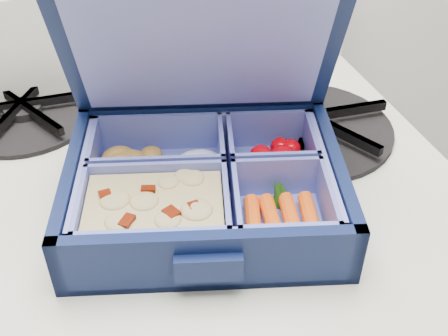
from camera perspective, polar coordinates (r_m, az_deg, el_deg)
name	(u,v)px	position (r m, az deg, el deg)	size (l,w,h in m)	color
bento_box	(205,186)	(0.52, -1.93, -1.86)	(0.25, 0.19, 0.06)	#0B1439
burner_grate	(308,120)	(0.64, 8.56, 4.80)	(0.19, 0.19, 0.03)	black
burner_grate_rear	(23,110)	(0.70, -19.75, 5.55)	(0.17, 0.17, 0.02)	black
fork	(216,113)	(0.67, -0.86, 5.63)	(0.02, 0.16, 0.01)	#B4B4B4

